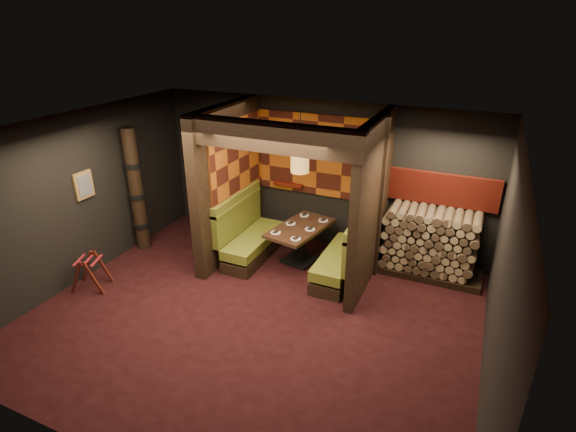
# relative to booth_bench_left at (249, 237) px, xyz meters

# --- Properties ---
(floor) EXTENTS (6.50, 5.50, 0.02)m
(floor) POSITION_rel_booth_bench_left_xyz_m (0.96, -1.65, -0.41)
(floor) COLOR black
(floor) RESTS_ON ground
(ceiling) EXTENTS (6.50, 5.50, 0.02)m
(ceiling) POSITION_rel_booth_bench_left_xyz_m (0.96, -1.65, 2.46)
(ceiling) COLOR black
(ceiling) RESTS_ON ground
(wall_back) EXTENTS (6.50, 0.02, 2.85)m
(wall_back) POSITION_rel_booth_bench_left_xyz_m (0.96, 1.11, 1.02)
(wall_back) COLOR black
(wall_back) RESTS_ON ground
(wall_front) EXTENTS (6.50, 0.02, 2.85)m
(wall_front) POSITION_rel_booth_bench_left_xyz_m (0.96, -4.41, 1.02)
(wall_front) COLOR black
(wall_front) RESTS_ON ground
(wall_left) EXTENTS (0.02, 5.50, 2.85)m
(wall_left) POSITION_rel_booth_bench_left_xyz_m (-2.30, -1.65, 1.02)
(wall_left) COLOR black
(wall_left) RESTS_ON ground
(wall_right) EXTENTS (0.02, 5.50, 2.85)m
(wall_right) POSITION_rel_booth_bench_left_xyz_m (4.22, -1.65, 1.02)
(wall_right) COLOR black
(wall_right) RESTS_ON ground
(partition_left) EXTENTS (0.20, 2.20, 2.85)m
(partition_left) POSITION_rel_booth_bench_left_xyz_m (-0.39, -0.00, 1.02)
(partition_left) COLOR black
(partition_left) RESTS_ON floor
(partition_right) EXTENTS (0.15, 2.10, 2.85)m
(partition_right) POSITION_rel_booth_bench_left_xyz_m (2.26, 0.05, 1.02)
(partition_right) COLOR black
(partition_right) RESTS_ON floor
(header_beam) EXTENTS (2.85, 0.18, 0.44)m
(header_beam) POSITION_rel_booth_bench_left_xyz_m (0.94, -0.95, 2.23)
(header_beam) COLOR black
(header_beam) RESTS_ON partition_left
(tapa_back_panel) EXTENTS (2.40, 0.06, 1.55)m
(tapa_back_panel) POSITION_rel_booth_bench_left_xyz_m (0.94, 1.06, 1.42)
(tapa_back_panel) COLOR #9C4810
(tapa_back_panel) RESTS_ON wall_back
(tapa_side_panel) EXTENTS (0.04, 1.85, 1.45)m
(tapa_side_panel) POSITION_rel_booth_bench_left_xyz_m (-0.27, 0.17, 1.45)
(tapa_side_panel) COLOR #9C4810
(tapa_side_panel) RESTS_ON partition_left
(lacquer_shelf) EXTENTS (0.60, 0.12, 0.07)m
(lacquer_shelf) POSITION_rel_booth_bench_left_xyz_m (0.36, 1.00, 0.78)
(lacquer_shelf) COLOR #57130B
(lacquer_shelf) RESTS_ON wall_back
(booth_bench_left) EXTENTS (0.68, 1.60, 1.14)m
(booth_bench_left) POSITION_rel_booth_bench_left_xyz_m (0.00, 0.00, 0.00)
(booth_bench_left) COLOR black
(booth_bench_left) RESTS_ON floor
(booth_bench_right) EXTENTS (0.68, 1.60, 1.14)m
(booth_bench_right) POSITION_rel_booth_bench_left_xyz_m (1.89, 0.00, 0.00)
(booth_bench_right) COLOR black
(booth_bench_right) RESTS_ON floor
(dining_table) EXTENTS (0.97, 1.46, 0.71)m
(dining_table) POSITION_rel_booth_bench_left_xyz_m (0.96, 0.20, 0.08)
(dining_table) COLOR black
(dining_table) RESTS_ON floor
(place_settings) EXTENTS (0.77, 1.17, 0.03)m
(place_settings) POSITION_rel_booth_bench_left_xyz_m (0.96, 0.20, 0.32)
(place_settings) COLOR white
(place_settings) RESTS_ON dining_table
(pendant_lamp) EXTENTS (0.32, 0.32, 1.08)m
(pendant_lamp) POSITION_rel_booth_bench_left_xyz_m (0.96, 0.15, 1.60)
(pendant_lamp) COLOR #A57130
(pendant_lamp) RESTS_ON ceiling
(framed_picture) EXTENTS (0.05, 0.36, 0.46)m
(framed_picture) POSITION_rel_booth_bench_left_xyz_m (-2.25, -1.55, 1.22)
(framed_picture) COLOR olive
(framed_picture) RESTS_ON wall_left
(luggage_rack) EXTENTS (0.70, 0.59, 0.64)m
(luggage_rack) POSITION_rel_booth_bench_left_xyz_m (-1.90, -2.06, -0.08)
(luggage_rack) COLOR #48170E
(luggage_rack) RESTS_ON floor
(totem_column) EXTENTS (0.31, 0.31, 2.40)m
(totem_column) POSITION_rel_booth_bench_left_xyz_m (-2.09, -0.55, 0.79)
(totem_column) COLOR black
(totem_column) RESTS_ON floor
(firewood_stack) EXTENTS (1.73, 0.70, 1.22)m
(firewood_stack) POSITION_rel_booth_bench_left_xyz_m (3.25, 0.70, 0.21)
(firewood_stack) COLOR black
(firewood_stack) RESTS_ON floor
(mosaic_header) EXTENTS (1.83, 0.10, 0.56)m
(mosaic_header) POSITION_rel_booth_bench_left_xyz_m (3.25, 1.03, 1.10)
(mosaic_header) COLOR maroon
(mosaic_header) RESTS_ON wall_back
(bay_front_post) EXTENTS (0.08, 0.08, 2.85)m
(bay_front_post) POSITION_rel_booth_bench_left_xyz_m (2.35, 0.31, 1.02)
(bay_front_post) COLOR black
(bay_front_post) RESTS_ON floor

